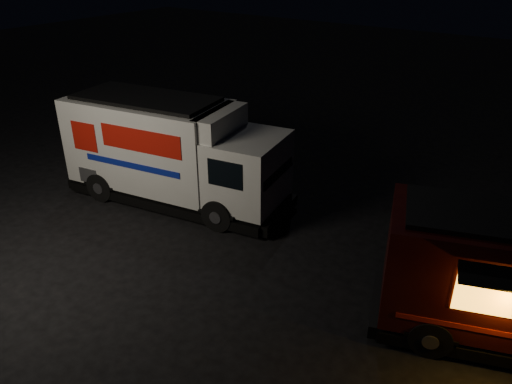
{
  "coord_description": "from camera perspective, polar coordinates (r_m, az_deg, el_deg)",
  "views": [
    {
      "loc": [
        7.68,
        -7.81,
        7.5
      ],
      "look_at": [
        0.71,
        2.0,
        1.41
      ],
      "focal_mm": 35.0,
      "sensor_mm": 36.0,
      "label": 1
    }
  ],
  "objects": [
    {
      "name": "ground",
      "position": [
        13.27,
        -7.59,
        -7.84
      ],
      "size": [
        80.0,
        80.0,
        0.0
      ],
      "primitive_type": "plane",
      "color": "black",
      "rests_on": "ground"
    },
    {
      "name": "white_truck",
      "position": [
        15.64,
        -9.12,
        4.52
      ],
      "size": [
        7.58,
        3.67,
        3.3
      ],
      "primitive_type": null,
      "rotation": [
        0.0,
        0.0,
        0.17
      ],
      "color": "silver",
      "rests_on": "ground"
    }
  ]
}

